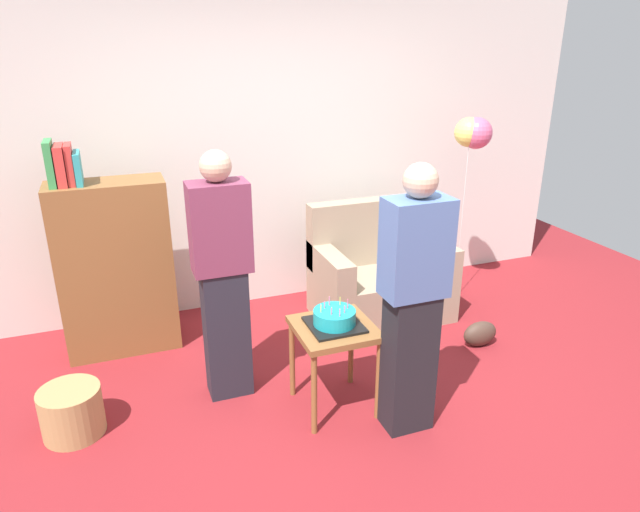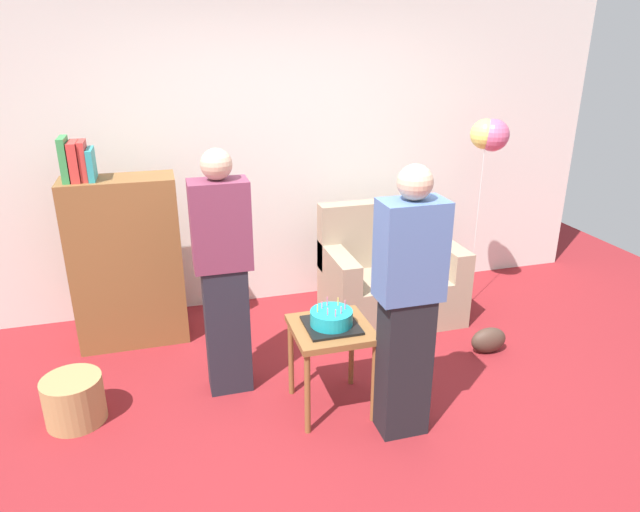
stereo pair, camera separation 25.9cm
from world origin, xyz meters
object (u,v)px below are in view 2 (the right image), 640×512
object	(u,v)px
birthday_cake	(331,319)
handbag	(488,340)
wicker_basket	(74,400)
person_blowing_candles	(224,274)
couch	(389,278)
person_holding_cake	(408,305)
side_table	(331,339)
bookshelf	(126,260)
balloon_bunch	(490,135)

from	to	relation	value
birthday_cake	handbag	bearing A→B (deg)	13.21
wicker_basket	person_blowing_candles	bearing A→B (deg)	6.16
couch	wicker_basket	world-z (taller)	couch
wicker_basket	handbag	size ratio (longest dim) A/B	1.29
birthday_cake	person_holding_cake	distance (m)	0.52
side_table	person_blowing_candles	size ratio (longest dim) A/B	0.36
person_holding_cake	wicker_basket	xyz separation A→B (m)	(-1.91, 0.63, -0.68)
couch	bookshelf	bearing A→B (deg)	175.53
birthday_cake	person_blowing_candles	bearing A→B (deg)	145.63
bookshelf	handbag	xyz separation A→B (m)	(2.57, -0.95, -0.58)
couch	wicker_basket	size ratio (longest dim) A/B	3.06
couch	person_blowing_candles	xyz separation A→B (m)	(-1.45, -0.70, 0.49)
wicker_basket	birthday_cake	bearing A→B (deg)	-10.84
birthday_cake	person_blowing_candles	xyz separation A→B (m)	(-0.59, 0.40, 0.20)
couch	bookshelf	xyz separation A→B (m)	(-2.08, 0.16, 0.33)
couch	person_holding_cake	size ratio (longest dim) A/B	0.67
bookshelf	wicker_basket	world-z (taller)	bookshelf
side_table	birthday_cake	distance (m)	0.14
couch	birthday_cake	distance (m)	1.43
handbag	balloon_bunch	size ratio (longest dim) A/B	0.17
wicker_basket	balloon_bunch	bearing A→B (deg)	14.24
birthday_cake	wicker_basket	world-z (taller)	birthday_cake
birthday_cake	balloon_bunch	distance (m)	2.20
bookshelf	balloon_bunch	distance (m)	3.03
wicker_basket	person_holding_cake	bearing A→B (deg)	-18.25
couch	handbag	size ratio (longest dim) A/B	3.93
balloon_bunch	person_blowing_candles	bearing A→B (deg)	-162.45
handbag	wicker_basket	bearing A→B (deg)	-179.68
person_blowing_candles	person_holding_cake	xyz separation A→B (m)	(0.93, -0.73, 0.00)
wicker_basket	balloon_bunch	distance (m)	3.61
couch	handbag	xyz separation A→B (m)	(0.49, -0.79, -0.24)
birthday_cake	person_holding_cake	world-z (taller)	person_holding_cake
birthday_cake	handbag	distance (m)	1.48
handbag	balloon_bunch	world-z (taller)	balloon_bunch
bookshelf	person_holding_cake	distance (m)	2.24
birthday_cake	side_table	bearing A→B (deg)	-143.62
couch	side_table	size ratio (longest dim) A/B	1.89
balloon_bunch	side_table	bearing A→B (deg)	-146.28
person_blowing_candles	handbag	world-z (taller)	person_blowing_candles
birthday_cake	couch	bearing A→B (deg)	52.20
person_blowing_candles	person_holding_cake	bearing A→B (deg)	-25.13
couch	side_table	distance (m)	1.40
couch	handbag	world-z (taller)	couch
wicker_basket	balloon_bunch	size ratio (longest dim) A/B	0.22
bookshelf	handbag	world-z (taller)	bookshelf
balloon_bunch	wicker_basket	bearing A→B (deg)	-165.76
birthday_cake	wicker_basket	xyz separation A→B (m)	(-1.56, 0.30, -0.48)
side_table	person_holding_cake	world-z (taller)	person_holding_cake
person_blowing_candles	couch	bearing A→B (deg)	38.80
person_blowing_candles	wicker_basket	distance (m)	1.19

